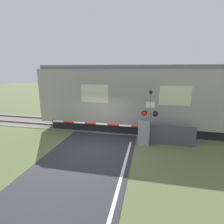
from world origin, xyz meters
name	(u,v)px	position (x,y,z in m)	size (l,w,h in m)	color
ground_plane	(95,147)	(0.00, 0.00, 0.00)	(80.00, 80.00, 0.00)	#5B6B3D
track_bed	(110,126)	(0.00, 3.63, 0.02)	(36.00, 3.20, 0.13)	slate
train	(171,98)	(4.15, 3.63, 2.21)	(17.25, 3.22, 4.32)	black
crossing_barrier	(136,132)	(2.09, 0.89, 0.72)	(5.81, 0.44, 1.31)	gray
signal_post	(150,114)	(2.80, 1.01, 1.71)	(0.88, 0.26, 3.00)	gray
roadside_fence	(170,136)	(3.95, 1.12, 0.55)	(2.59, 0.06, 1.10)	#4C4C51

